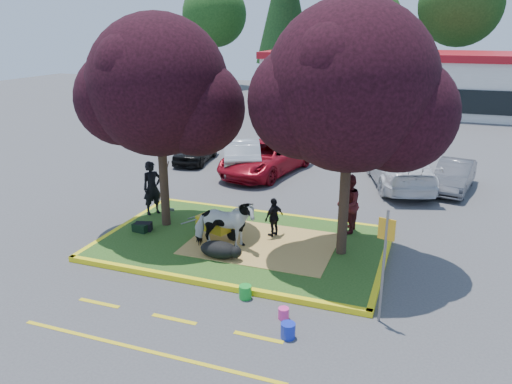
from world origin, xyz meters
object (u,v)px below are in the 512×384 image
(cow, at_px, (224,225))
(wheelbarrow, at_px, (215,224))
(calf, at_px, (219,250))
(sign_post, at_px, (384,254))
(bucket_blue, at_px, (288,331))
(bucket_green, at_px, (245,292))
(handler, at_px, (152,188))
(car_black, at_px, (196,149))
(bucket_pink, at_px, (284,313))
(car_silver, at_px, (242,154))

(cow, distance_m, wheelbarrow, 0.85)
(calf, bearing_deg, cow, 87.89)
(sign_post, height_order, bucket_blue, sign_post)
(bucket_green, distance_m, bucket_blue, 1.85)
(calf, height_order, handler, handler)
(calf, distance_m, wheelbarrow, 1.35)
(wheelbarrow, relative_size, bucket_green, 5.58)
(sign_post, relative_size, car_black, 0.74)
(sign_post, height_order, car_black, sign_post)
(cow, height_order, car_black, cow)
(bucket_green, xyz_separation_m, car_black, (-6.86, 11.16, 0.44))
(wheelbarrow, bearing_deg, car_black, 138.28)
(cow, height_order, wheelbarrow, cow)
(bucket_pink, bearing_deg, calf, 140.25)
(calf, distance_m, handler, 4.28)
(bucket_blue, height_order, car_silver, car_silver)
(sign_post, distance_m, car_black, 14.95)
(cow, bearing_deg, calf, 168.70)
(wheelbarrow, bearing_deg, bucket_pink, -27.69)
(cow, height_order, bucket_green, cow)
(sign_post, bearing_deg, cow, 170.27)
(wheelbarrow, bearing_deg, calf, -43.24)
(handler, distance_m, car_black, 7.52)
(cow, distance_m, car_silver, 8.81)
(cow, height_order, handler, handler)
(wheelbarrow, relative_size, car_black, 0.51)
(handler, height_order, wheelbarrow, handler)
(calf, xyz_separation_m, car_silver, (-2.85, 8.94, 0.35))
(car_silver, bearing_deg, bucket_green, 88.69)
(bucket_blue, bearing_deg, car_black, 123.84)
(sign_post, bearing_deg, bucket_green, -164.15)
(bucket_green, distance_m, car_black, 13.11)
(sign_post, distance_m, bucket_blue, 2.59)
(handler, bearing_deg, sign_post, -81.35)
(cow, bearing_deg, bucket_green, -164.58)
(bucket_green, bearing_deg, calf, 131.64)
(handler, xyz_separation_m, bucket_green, (4.86, -3.92, -0.90))
(car_silver, bearing_deg, wheelbarrow, 82.70)
(bucket_pink, xyz_separation_m, bucket_blue, (0.30, -0.66, 0.04))
(cow, bearing_deg, bucket_blue, -157.99)
(sign_post, bearing_deg, car_black, 146.16)
(wheelbarrow, relative_size, bucket_pink, 7.03)
(cow, relative_size, bucket_green, 5.29)
(cow, xyz_separation_m, sign_post, (4.58, -2.02, 0.74))
(cow, relative_size, bucket_blue, 5.19)
(wheelbarrow, xyz_separation_m, car_black, (-4.86, 8.45, -0.02))
(handler, xyz_separation_m, sign_post, (8.00, -3.82, 0.56))
(bucket_green, xyz_separation_m, car_silver, (-4.22, 10.48, 0.57))
(calf, relative_size, car_silver, 0.24)
(handler, relative_size, bucket_green, 5.57)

